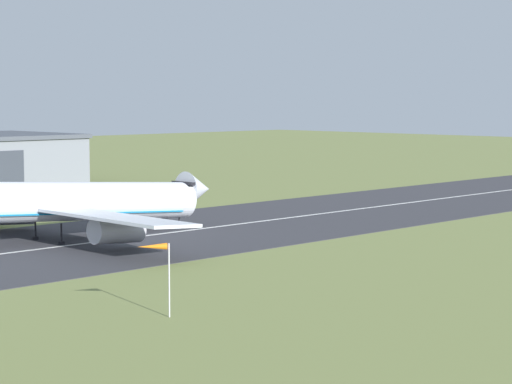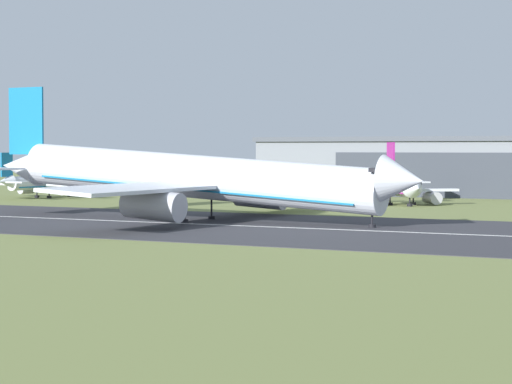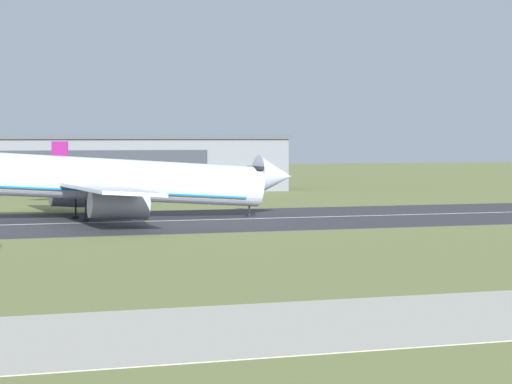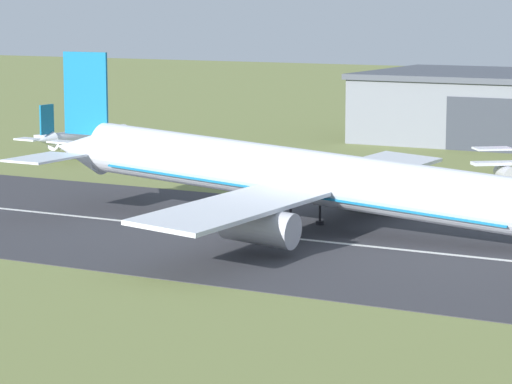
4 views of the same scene
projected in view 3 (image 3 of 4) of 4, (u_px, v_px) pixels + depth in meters
ground_plane at (243, 274)px, 92.93m from camera, size 723.55×723.55×0.00m
runway_strip at (77, 223)px, 147.78m from camera, size 483.55×40.80×0.06m
runway_centreline at (77, 223)px, 147.78m from camera, size 435.19×0.70×0.01m
taxiway_road at (394, 319)px, 69.61m from camera, size 362.66×17.65×0.05m
hangar_building at (59, 163)px, 238.27m from camera, size 85.62×33.57×11.12m
airplane_landing at (74, 179)px, 152.14m from camera, size 59.95×53.33×17.05m
airplane_parked_west at (86, 185)px, 198.22m from camera, size 17.78×17.22×9.90m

